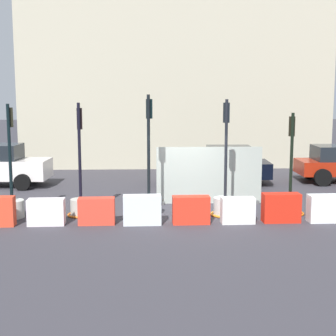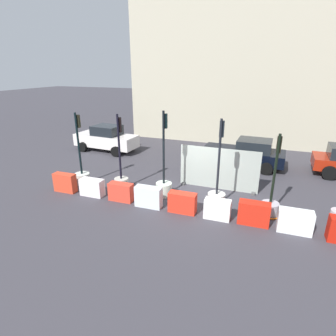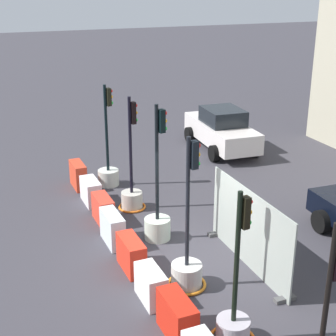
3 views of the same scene
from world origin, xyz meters
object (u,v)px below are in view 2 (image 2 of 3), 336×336
(traffic_light_2, at_px, (164,182))
(construction_barrier_0, at_px, (65,183))
(construction_barrier_1, at_px, (92,187))
(traffic_light_3, at_px, (217,195))
(car_black_sedan, at_px, (245,153))
(traffic_light_0, at_px, (82,173))
(construction_barrier_5, at_px, (217,209))
(construction_barrier_6, at_px, (254,213))
(traffic_light_1, at_px, (121,178))
(construction_barrier_2, at_px, (121,192))
(construction_barrier_7, at_px, (295,221))
(construction_barrier_3, at_px, (148,197))
(traffic_light_4, at_px, (270,203))
(car_white_van, at_px, (106,139))
(construction_barrier_4, at_px, (182,203))

(traffic_light_2, relative_size, construction_barrier_0, 3.59)
(construction_barrier_1, bearing_deg, traffic_light_2, 20.57)
(traffic_light_3, distance_m, car_black_sedan, 5.49)
(traffic_light_0, relative_size, construction_barrier_0, 3.33)
(construction_barrier_5, distance_m, construction_barrier_6, 1.31)
(construction_barrier_1, bearing_deg, traffic_light_0, 142.89)
(traffic_light_1, relative_size, construction_barrier_1, 3.30)
(car_black_sedan, bearing_deg, construction_barrier_6, -81.37)
(traffic_light_2, distance_m, construction_barrier_6, 4.06)
(construction_barrier_2, relative_size, construction_barrier_6, 0.96)
(construction_barrier_7, bearing_deg, construction_barrier_3, -178.98)
(construction_barrier_7, bearing_deg, car_black_sedan, 110.09)
(traffic_light_0, bearing_deg, construction_barrier_6, -6.22)
(construction_barrier_3, relative_size, construction_barrier_7, 0.98)
(traffic_light_1, bearing_deg, construction_barrier_2, -61.14)
(car_black_sedan, bearing_deg, construction_barrier_3, -115.89)
(construction_barrier_5, relative_size, construction_barrier_6, 0.89)
(construction_barrier_7, bearing_deg, construction_barrier_5, -179.14)
(traffic_light_0, bearing_deg, traffic_light_4, 0.54)
(construction_barrier_3, xyz_separation_m, car_black_sedan, (3.14, 6.48, 0.34))
(traffic_light_3, distance_m, construction_barrier_6, 1.77)
(construction_barrier_1, bearing_deg, construction_barrier_2, 0.27)
(construction_barrier_0, xyz_separation_m, car_black_sedan, (7.32, 6.47, 0.35))
(car_white_van, bearing_deg, construction_barrier_6, -31.75)
(construction_barrier_4, relative_size, car_white_van, 0.25)
(traffic_light_1, height_order, construction_barrier_1, traffic_light_1)
(construction_barrier_0, height_order, construction_barrier_6, construction_barrier_0)
(construction_barrier_3, distance_m, construction_barrier_4, 1.43)
(traffic_light_3, xyz_separation_m, construction_barrier_3, (-2.58, -1.02, -0.08))
(traffic_light_4, distance_m, construction_barrier_0, 8.89)
(construction_barrier_2, relative_size, car_black_sedan, 0.23)
(construction_barrier_5, bearing_deg, construction_barrier_2, 179.43)
(construction_barrier_3, xyz_separation_m, construction_barrier_6, (4.11, 0.13, -0.00))
(traffic_light_1, distance_m, construction_barrier_0, 2.55)
(traffic_light_3, xyz_separation_m, construction_barrier_1, (-5.35, -0.93, -0.13))
(traffic_light_2, distance_m, construction_barrier_7, 5.40)
(traffic_light_3, height_order, traffic_light_4, traffic_light_3)
(construction_barrier_6, xyz_separation_m, car_black_sedan, (-0.96, 6.35, 0.35))
(construction_barrier_2, relative_size, construction_barrier_3, 0.96)
(construction_barrier_0, bearing_deg, traffic_light_0, 79.38)
(traffic_light_4, distance_m, construction_barrier_6, 1.10)
(construction_barrier_3, xyz_separation_m, construction_barrier_7, (5.48, 0.10, -0.03))
(construction_barrier_0, distance_m, car_white_van, 6.66)
(construction_barrier_6, bearing_deg, traffic_light_3, 149.73)
(traffic_light_1, distance_m, car_black_sedan, 7.34)
(construction_barrier_1, height_order, construction_barrier_3, construction_barrier_3)
(construction_barrier_3, bearing_deg, construction_barrier_0, 179.95)
(construction_barrier_0, distance_m, construction_barrier_2, 2.85)
(construction_barrier_0, xyz_separation_m, construction_barrier_7, (9.65, 0.09, -0.03))
(construction_barrier_0, height_order, construction_barrier_2, construction_barrier_0)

